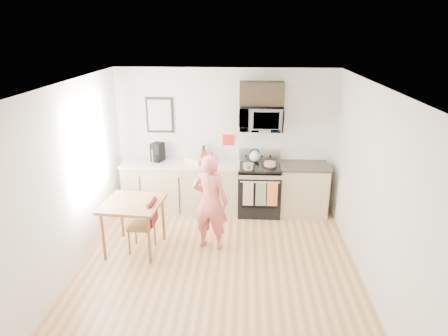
# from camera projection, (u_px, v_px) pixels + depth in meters

# --- Properties ---
(floor) EXTENTS (4.60, 4.60, 0.00)m
(floor) POSITION_uv_depth(u_px,v_px,m) (217.00, 272.00, 5.63)
(floor) COLOR #9B683C
(floor) RESTS_ON ground
(back_wall) EXTENTS (4.00, 0.04, 2.60)m
(back_wall) POSITION_uv_depth(u_px,v_px,m) (226.00, 140.00, 7.36)
(back_wall) COLOR white
(back_wall) RESTS_ON floor
(front_wall) EXTENTS (4.00, 0.04, 2.60)m
(front_wall) POSITION_uv_depth(u_px,v_px,m) (194.00, 301.00, 3.03)
(front_wall) COLOR white
(front_wall) RESTS_ON floor
(left_wall) EXTENTS (0.04, 4.60, 2.60)m
(left_wall) POSITION_uv_depth(u_px,v_px,m) (67.00, 183.00, 5.30)
(left_wall) COLOR white
(left_wall) RESTS_ON floor
(right_wall) EXTENTS (0.04, 4.60, 2.60)m
(right_wall) POSITION_uv_depth(u_px,v_px,m) (372.00, 190.00, 5.09)
(right_wall) COLOR white
(right_wall) RESTS_ON floor
(ceiling) EXTENTS (4.00, 4.60, 0.04)m
(ceiling) POSITION_uv_depth(u_px,v_px,m) (216.00, 86.00, 4.76)
(ceiling) COLOR white
(ceiling) RESTS_ON back_wall
(window) EXTENTS (0.06, 1.40, 1.50)m
(window) POSITION_uv_depth(u_px,v_px,m) (90.00, 148.00, 5.97)
(window) COLOR white
(window) RESTS_ON left_wall
(cabinet_left) EXTENTS (2.10, 0.60, 0.90)m
(cabinet_left) POSITION_uv_depth(u_px,v_px,m) (182.00, 187.00, 7.40)
(cabinet_left) COLOR tan
(cabinet_left) RESTS_ON floor
(countertop_left) EXTENTS (2.14, 0.64, 0.04)m
(countertop_left) POSITION_uv_depth(u_px,v_px,m) (181.00, 164.00, 7.25)
(countertop_left) COLOR silver
(countertop_left) RESTS_ON cabinet_left
(cabinet_right) EXTENTS (0.84, 0.60, 0.90)m
(cabinet_right) POSITION_uv_depth(u_px,v_px,m) (303.00, 190.00, 7.29)
(cabinet_right) COLOR tan
(cabinet_right) RESTS_ON floor
(countertop_right) EXTENTS (0.88, 0.64, 0.04)m
(countertop_right) POSITION_uv_depth(u_px,v_px,m) (305.00, 166.00, 7.13)
(countertop_right) COLOR black
(countertop_right) RESTS_ON cabinet_right
(range) EXTENTS (0.76, 0.70, 1.16)m
(range) POSITION_uv_depth(u_px,v_px,m) (259.00, 190.00, 7.31)
(range) COLOR black
(range) RESTS_ON floor
(microwave) EXTENTS (0.76, 0.51, 0.42)m
(microwave) POSITION_uv_depth(u_px,v_px,m) (261.00, 118.00, 6.97)
(microwave) COLOR #ACACB1
(microwave) RESTS_ON back_wall
(upper_cabinet) EXTENTS (0.76, 0.35, 0.40)m
(upper_cabinet) POSITION_uv_depth(u_px,v_px,m) (262.00, 94.00, 6.87)
(upper_cabinet) COLOR black
(upper_cabinet) RESTS_ON back_wall
(wall_art) EXTENTS (0.50, 0.04, 0.65)m
(wall_art) POSITION_uv_depth(u_px,v_px,m) (160.00, 115.00, 7.25)
(wall_art) COLOR black
(wall_art) RESTS_ON back_wall
(wall_trivet) EXTENTS (0.20, 0.02, 0.20)m
(wall_trivet) POSITION_uv_depth(u_px,v_px,m) (228.00, 140.00, 7.34)
(wall_trivet) COLOR red
(wall_trivet) RESTS_ON back_wall
(person) EXTENTS (0.62, 0.47, 1.52)m
(person) POSITION_uv_depth(u_px,v_px,m) (210.00, 202.00, 6.04)
(person) COLOR #C83A37
(person) RESTS_ON floor
(dining_table) EXTENTS (0.85, 0.85, 0.79)m
(dining_table) POSITION_uv_depth(u_px,v_px,m) (133.00, 208.00, 5.99)
(dining_table) COLOR brown
(dining_table) RESTS_ON floor
(chair) EXTENTS (0.42, 0.38, 0.86)m
(chair) POSITION_uv_depth(u_px,v_px,m) (149.00, 218.00, 5.99)
(chair) COLOR brown
(chair) RESTS_ON floor
(knife_block) EXTENTS (0.13, 0.15, 0.20)m
(knife_block) POSITION_uv_depth(u_px,v_px,m) (203.00, 155.00, 7.33)
(knife_block) COLOR brown
(knife_block) RESTS_ON countertop_left
(utensil_crock) EXTENTS (0.12, 0.12, 0.37)m
(utensil_crock) POSITION_uv_depth(u_px,v_px,m) (210.00, 153.00, 7.28)
(utensil_crock) COLOR red
(utensil_crock) RESTS_ON countertop_left
(fruit_bowl) EXTENTS (0.23, 0.23, 0.09)m
(fruit_bowl) POSITION_uv_depth(u_px,v_px,m) (196.00, 160.00, 7.26)
(fruit_bowl) COLOR silver
(fruit_bowl) RESTS_ON countertop_left
(milk_carton) EXTENTS (0.12, 0.12, 0.25)m
(milk_carton) POSITION_uv_depth(u_px,v_px,m) (154.00, 155.00, 7.27)
(milk_carton) COLOR tan
(milk_carton) RESTS_ON countertop_left
(coffee_maker) EXTENTS (0.25, 0.31, 0.33)m
(coffee_maker) POSITION_uv_depth(u_px,v_px,m) (157.00, 153.00, 7.28)
(coffee_maker) COLOR black
(coffee_maker) RESTS_ON countertop_left
(bread_bag) EXTENTS (0.36, 0.31, 0.12)m
(bread_bag) POSITION_uv_depth(u_px,v_px,m) (194.00, 161.00, 7.11)
(bread_bag) COLOR tan
(bread_bag) RESTS_ON countertop_left
(cake) EXTENTS (0.25, 0.25, 0.08)m
(cake) POSITION_uv_depth(u_px,v_px,m) (270.00, 164.00, 7.07)
(cake) COLOR black
(cake) RESTS_ON range
(kettle) EXTENTS (0.20, 0.20, 0.25)m
(kettle) POSITION_uv_depth(u_px,v_px,m) (255.00, 156.00, 7.31)
(kettle) COLOR silver
(kettle) RESTS_ON range
(pot) EXTENTS (0.20, 0.34, 0.10)m
(pot) POSITION_uv_depth(u_px,v_px,m) (249.00, 166.00, 6.94)
(pot) COLOR #ACACB1
(pot) RESTS_ON range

